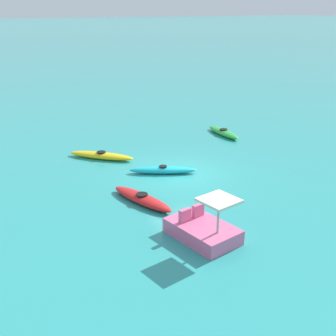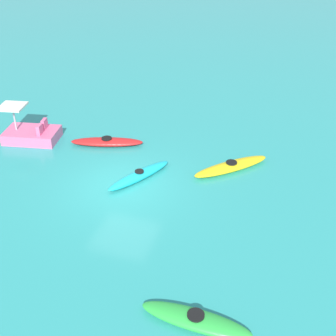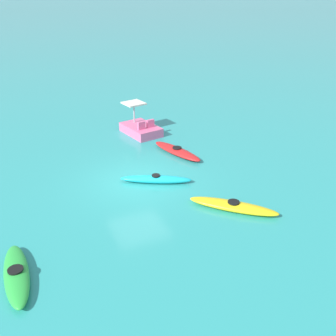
{
  "view_description": "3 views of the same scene",
  "coord_description": "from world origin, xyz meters",
  "px_view_note": "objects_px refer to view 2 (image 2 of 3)",
  "views": [
    {
      "loc": [
        16.03,
        -9.43,
        7.28
      ],
      "look_at": [
        -0.29,
        -0.53,
        0.29
      ],
      "focal_mm": 45.93,
      "sensor_mm": 36.0,
      "label": 1
    },
    {
      "loc": [
        -6.06,
        13.31,
        9.61
      ],
      "look_at": [
        -1.56,
        -0.97,
        0.54
      ],
      "focal_mm": 47.84,
      "sensor_mm": 36.0,
      "label": 2
    },
    {
      "loc": [
        -14.65,
        5.4,
        8.1
      ],
      "look_at": [
        -0.41,
        -1.3,
        0.56
      ],
      "focal_mm": 42.58,
      "sensor_mm": 36.0,
      "label": 3
    }
  ],
  "objects_px": {
    "kayak_cyan": "(139,175)",
    "pedal_boat_pink": "(31,133)",
    "kayak_green": "(196,320)",
    "kayak_yellow": "(231,166)",
    "kayak_red": "(107,142)"
  },
  "relations": [
    {
      "from": "kayak_cyan",
      "to": "pedal_boat_pink",
      "type": "distance_m",
      "value": 6.14
    },
    {
      "from": "pedal_boat_pink",
      "to": "kayak_green",
      "type": "bearing_deg",
      "value": 141.33
    },
    {
      "from": "kayak_yellow",
      "to": "pedal_boat_pink",
      "type": "bearing_deg",
      "value": 0.92
    },
    {
      "from": "kayak_yellow",
      "to": "pedal_boat_pink",
      "type": "height_order",
      "value": "pedal_boat_pink"
    },
    {
      "from": "kayak_cyan",
      "to": "kayak_yellow",
      "type": "distance_m",
      "value": 3.8
    },
    {
      "from": "kayak_green",
      "to": "kayak_red",
      "type": "bearing_deg",
      "value": -53.21
    },
    {
      "from": "kayak_green",
      "to": "pedal_boat_pink",
      "type": "xyz_separation_m",
      "value": [
        9.82,
        -7.86,
        0.17
      ]
    },
    {
      "from": "kayak_cyan",
      "to": "kayak_yellow",
      "type": "bearing_deg",
      "value": -151.96
    },
    {
      "from": "kayak_green",
      "to": "pedal_boat_pink",
      "type": "distance_m",
      "value": 12.58
    },
    {
      "from": "kayak_yellow",
      "to": "kayak_green",
      "type": "bearing_deg",
      "value": 93.97
    },
    {
      "from": "pedal_boat_pink",
      "to": "kayak_yellow",
      "type": "bearing_deg",
      "value": -179.08
    },
    {
      "from": "kayak_red",
      "to": "kayak_yellow",
      "type": "bearing_deg",
      "value": 175.69
    },
    {
      "from": "kayak_red",
      "to": "kayak_cyan",
      "type": "relative_size",
      "value": 1.11
    },
    {
      "from": "kayak_red",
      "to": "pedal_boat_pink",
      "type": "relative_size",
      "value": 1.26
    },
    {
      "from": "kayak_green",
      "to": "kayak_cyan",
      "type": "bearing_deg",
      "value": -57.87
    }
  ]
}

